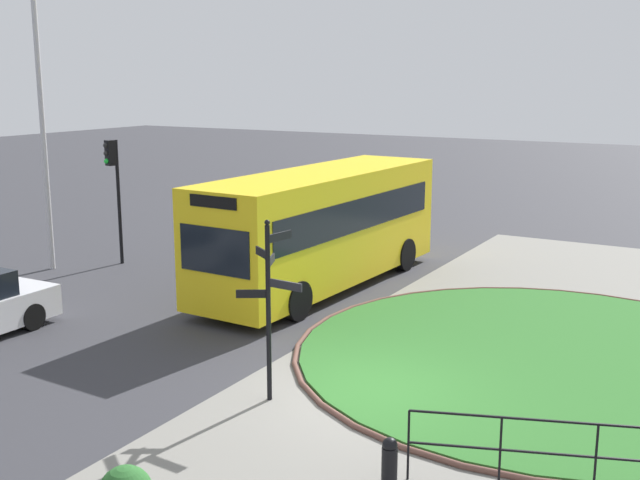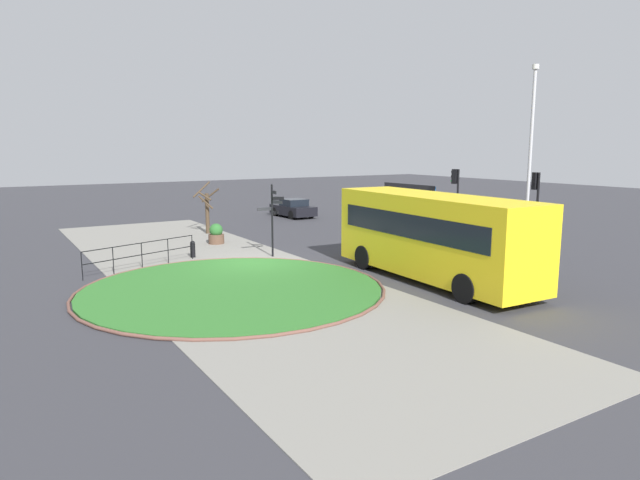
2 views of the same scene
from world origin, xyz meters
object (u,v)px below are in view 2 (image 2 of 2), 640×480
Objects in this scene: traffic_light_near at (456,189)px; street_tree_bare at (207,209)px; traffic_light_far at (536,196)px; planter_near_signpost at (216,235)px; bollard_foreground at (193,249)px; car_far_lane at (293,209)px; lamppost_tall at (530,154)px; signpost_directional at (273,214)px; car_near_lane at (395,228)px; billboard_left at (409,199)px; bus_yellow at (433,235)px.

traffic_light_near is 1.28× the size of street_tree_bare.
traffic_light_far is 1.29× the size of street_tree_bare.
bollard_foreground is at bearing -37.80° from planter_near_signpost.
car_far_lane is 1.02× the size of traffic_light_near.
lamppost_tall is 17.97m from street_tree_bare.
traffic_light_far reaches higher than bollard_foreground.
car_far_lane is (-12.74, 8.07, -1.39)m from signpost_directional.
bollard_foreground is 0.20× the size of traffic_light_far.
car_near_lane is at bearing 177.31° from car_far_lane.
street_tree_bare is at bearing 154.51° from bollard_foreground.
street_tree_bare reaches higher than billboard_left.
car_near_lane is 3.82m from traffic_light_near.
planter_near_signpost is at bearing 45.39° from traffic_light_near.
traffic_light_far reaches higher than car_near_lane.
planter_near_signpost is (7.99, -9.03, -0.12)m from car_far_lane.
signpost_directional is 5.08m from planter_near_signpost.
billboard_left is (-4.24, 4.53, 1.04)m from car_near_lane.
lamppost_tall is at bearing -171.33° from car_far_lane.
bus_yellow is 9.51m from traffic_light_near.
billboard_left reaches higher than bollard_foreground.
street_tree_bare is (4.36, -8.18, 0.88)m from car_far_lane.
billboard_left is at bearing 2.81° from traffic_light_far.
bus_yellow is at bearing 11.59° from street_tree_bare.
signpost_directional is 13.45m from billboard_left.
planter_near_signpost is at bearing 142.20° from bollard_foreground.
billboard_left is at bearing -48.19° from car_near_lane.
traffic_light_near is at bearing -131.57° from car_near_lane.
traffic_light_near is (2.03, 2.40, 2.17)m from car_near_lane.
street_tree_bare is at bearing 45.48° from car_near_lane.
billboard_left is at bearing 101.61° from bollard_foreground.
bus_yellow is 9.52m from car_near_lane.
bollard_foreground is at bearing -114.88° from lamppost_tall.
bollard_foreground is at bearing -25.49° from street_tree_bare.
bus_yellow reaches higher than billboard_left.
bus_yellow reaches higher than street_tree_bare.
street_tree_bare is (-15.71, -3.22, -0.27)m from bus_yellow.
billboard_left is at bearing 111.98° from signpost_directional.
lamppost_tall reaches higher than traffic_light_near.
planter_near_signpost is at bearing 20.92° from bus_yellow.
car_near_lane is 7.90m from traffic_light_far.
planter_near_signpost is at bearing 64.80° from car_near_lane.
street_tree_bare is (-7.58, -8.05, 0.81)m from car_near_lane.
lamppost_tall is at bearing -27.48° from traffic_light_far.
traffic_light_near is at bearing 83.17° from signpost_directional.
signpost_directional is 12.03m from traffic_light_far.
bollard_foreground is 0.73× the size of planter_near_signpost.
car_far_lane reaches higher than bollard_foreground.
planter_near_signpost is (-2.95, 2.29, 0.09)m from bollard_foreground.
street_tree_bare is at bearing 166.83° from planter_near_signpost.
traffic_light_near reaches higher than billboard_left.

